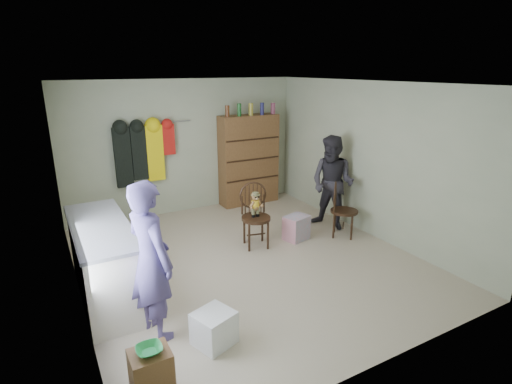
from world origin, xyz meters
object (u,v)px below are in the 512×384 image
chair_front (255,211)px  chair_far (341,207)px  dresser (249,160)px  counter (104,261)px

chair_front → chair_far: size_ratio=1.08×
chair_front → dresser: 2.12m
counter → chair_front: 2.34m
counter → chair_far: (3.71, 0.04, 0.03)m
chair_far → dresser: dresser is taller
counter → chair_far: 3.71m
counter → dresser: bearing=35.7°
chair_front → dresser: bearing=78.0°
chair_far → counter: bearing=133.7°
chair_far → dresser: bearing=55.7°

